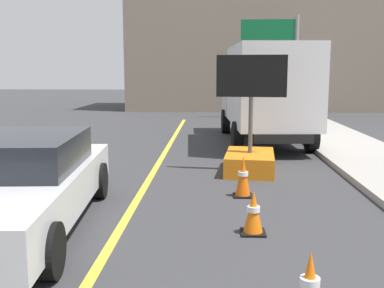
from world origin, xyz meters
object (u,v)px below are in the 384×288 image
(arrow_board_trailer, at_px, (250,151))
(traffic_cone_curbside, at_px, (243,177))
(box_truck, at_px, (265,90))
(highway_guide_sign, at_px, (280,48))
(traffic_cone_mid_lane, at_px, (310,287))
(pickup_car, at_px, (17,183))
(traffic_cone_far_lane, at_px, (253,212))

(arrow_board_trailer, distance_m, traffic_cone_curbside, 2.19)
(box_truck, distance_m, highway_guide_sign, 8.11)
(traffic_cone_mid_lane, relative_size, traffic_cone_curbside, 0.89)
(highway_guide_sign, distance_m, traffic_cone_mid_lane, 19.15)
(pickup_car, xyz_separation_m, traffic_cone_curbside, (3.47, 1.91, -0.32))
(highway_guide_sign, height_order, traffic_cone_mid_lane, highway_guide_sign)
(traffic_cone_curbside, bearing_deg, box_truck, 80.43)
(traffic_cone_far_lane, bearing_deg, box_truck, 82.74)
(traffic_cone_far_lane, bearing_deg, traffic_cone_curbside, 90.58)
(pickup_car, height_order, highway_guide_sign, highway_guide_sign)
(traffic_cone_mid_lane, distance_m, traffic_cone_far_lane, 2.36)
(traffic_cone_curbside, bearing_deg, traffic_cone_mid_lane, -85.49)
(box_truck, xyz_separation_m, traffic_cone_mid_lane, (-0.78, -10.98, -1.38))
(pickup_car, relative_size, highway_guide_sign, 1.04)
(arrow_board_trailer, relative_size, pickup_car, 0.52)
(pickup_car, bearing_deg, box_truck, 61.77)
(box_truck, bearing_deg, traffic_cone_mid_lane, -94.06)
(box_truck, distance_m, traffic_cone_curbside, 6.87)
(arrow_board_trailer, xyz_separation_m, traffic_cone_mid_lane, (0.04, -6.50, -0.14))
(highway_guide_sign, height_order, traffic_cone_curbside, highway_guide_sign)
(box_truck, relative_size, pickup_car, 1.28)
(arrow_board_trailer, relative_size, traffic_cone_mid_lane, 3.91)
(arrow_board_trailer, relative_size, highway_guide_sign, 0.54)
(box_truck, bearing_deg, pickup_car, -118.23)
(pickup_car, distance_m, highway_guide_sign, 17.66)
(box_truck, distance_m, traffic_cone_mid_lane, 11.09)
(traffic_cone_far_lane, relative_size, traffic_cone_curbside, 0.84)
(traffic_cone_far_lane, bearing_deg, traffic_cone_mid_lane, -82.16)
(highway_guide_sign, relative_size, traffic_cone_mid_lane, 7.25)
(pickup_car, bearing_deg, highway_guide_sign, 69.37)
(box_truck, xyz_separation_m, traffic_cone_far_lane, (-1.10, -8.64, -1.40))
(box_truck, bearing_deg, traffic_cone_far_lane, -97.26)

